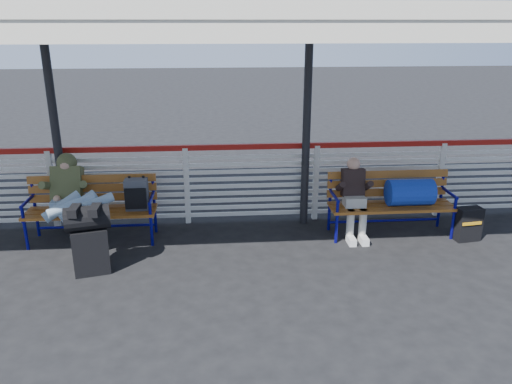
{
  "coord_description": "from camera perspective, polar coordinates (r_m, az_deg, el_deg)",
  "views": [
    {
      "loc": [
        0.47,
        -5.42,
        2.98
      ],
      "look_at": [
        0.99,
        1.0,
        0.78
      ],
      "focal_mm": 35.0,
      "sensor_mm": 36.0,
      "label": 1
    }
  ],
  "objects": [
    {
      "name": "companion_person",
      "position": [
        7.31,
        11.17,
        -0.56
      ],
      "size": [
        0.32,
        0.66,
        1.15
      ],
      "color": "beige",
      "rests_on": "ground"
    },
    {
      "name": "fence",
      "position": [
        7.69,
        -7.93,
        1.11
      ],
      "size": [
        12.08,
        0.08,
        1.24
      ],
      "color": "silver",
      "rests_on": "ground"
    },
    {
      "name": "suitcase_side",
      "position": [
        7.76,
        23.07,
        -3.38
      ],
      "size": [
        0.38,
        0.26,
        0.49
      ],
      "rotation": [
        0.0,
        0.0,
        0.14
      ],
      "color": "black",
      "rests_on": "ground"
    },
    {
      "name": "luggage_stack",
      "position": [
        6.47,
        -18.51,
        -4.9
      ],
      "size": [
        0.59,
        0.42,
        0.88
      ],
      "rotation": [
        0.0,
        0.0,
        0.24
      ],
      "color": "black",
      "rests_on": "ground"
    },
    {
      "name": "canopy",
      "position": [
        6.3,
        -9.45,
        19.17
      ],
      "size": [
        12.6,
        3.6,
        3.16
      ],
      "color": "silver",
      "rests_on": "ground"
    },
    {
      "name": "bench_right",
      "position": [
        7.52,
        16.29,
        -0.28
      ],
      "size": [
        1.8,
        0.56,
        0.92
      ],
      "color": "#A5591F",
      "rests_on": "ground"
    },
    {
      "name": "traveler_man",
      "position": [
        7.09,
        -20.18,
        -0.88
      ],
      "size": [
        0.94,
        1.63,
        0.77
      ],
      "color": "#98B5CD",
      "rests_on": "ground"
    },
    {
      "name": "bench_left",
      "position": [
        7.37,
        -16.91,
        -0.92
      ],
      "size": [
        1.8,
        0.56,
        0.92
      ],
      "color": "#A5591F",
      "rests_on": "ground"
    },
    {
      "name": "ground",
      "position": [
        6.2,
        -8.55,
        -10.1
      ],
      "size": [
        60.0,
        60.0,
        0.0
      ],
      "primitive_type": "plane",
      "color": "black",
      "rests_on": "ground"
    }
  ]
}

